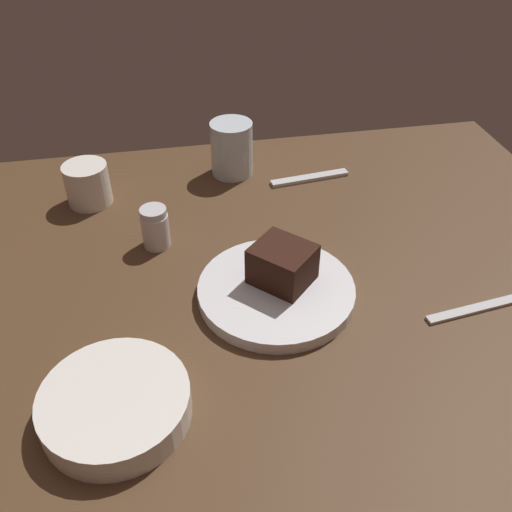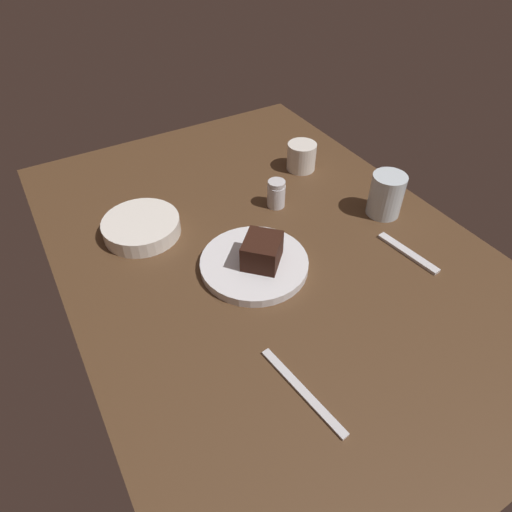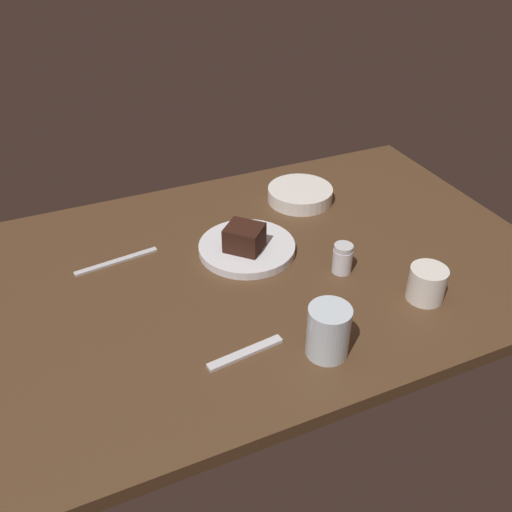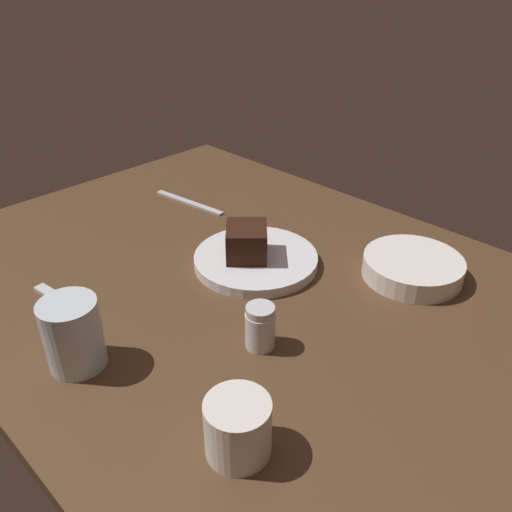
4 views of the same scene
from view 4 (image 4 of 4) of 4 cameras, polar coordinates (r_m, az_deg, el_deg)
dining_table at (r=89.03cm, az=-0.55°, el=-4.15°), size 120.00×84.00×3.00cm
dessert_plate at (r=93.70cm, az=-0.02°, el=-0.39°), size 22.14×22.14×1.87cm
chocolate_cake_slice at (r=91.72cm, az=-1.02°, el=1.59°), size 10.56×10.56×5.67cm
salt_shaker at (r=74.24cm, az=0.46°, el=-7.72°), size 4.32×4.32×6.76cm
water_glass at (r=74.38cm, az=-19.32°, el=-8.04°), size 7.80×7.80×10.10cm
side_bowl at (r=93.81cm, az=16.69°, el=-1.18°), size 16.99×16.99×3.62cm
coffee_cup at (r=61.02cm, az=-1.99°, el=-18.19°), size 7.59×7.59×7.22cm
dessert_spoon at (r=89.14cm, az=-20.06°, el=-4.83°), size 15.11×3.56×0.70cm
butter_knife at (r=117.36cm, az=-7.32°, el=5.81°), size 19.02×3.81×0.50cm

